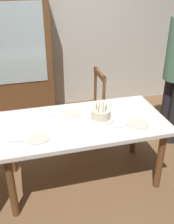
% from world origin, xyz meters
% --- Properties ---
extents(ground, '(6.40, 6.40, 0.00)m').
position_xyz_m(ground, '(0.00, 0.00, 0.00)').
color(ground, brown).
extents(back_wall, '(6.40, 0.10, 2.60)m').
position_xyz_m(back_wall, '(0.00, 1.85, 1.30)').
color(back_wall, beige).
rests_on(back_wall, ground).
extents(dining_table, '(1.66, 0.85, 0.73)m').
position_xyz_m(dining_table, '(0.00, 0.00, 0.64)').
color(dining_table, white).
rests_on(dining_table, ground).
extents(birthday_cake, '(0.28, 0.28, 0.17)m').
position_xyz_m(birthday_cake, '(0.20, 0.01, 0.77)').
color(birthday_cake, silver).
rests_on(birthday_cake, dining_table).
extents(plate_near_celebrant, '(0.22, 0.22, 0.01)m').
position_xyz_m(plate_near_celebrant, '(-0.46, -0.19, 0.73)').
color(plate_near_celebrant, silver).
rests_on(plate_near_celebrant, dining_table).
extents(plate_far_side, '(0.22, 0.22, 0.01)m').
position_xyz_m(plate_far_side, '(-0.08, 0.19, 0.73)').
color(plate_far_side, silver).
rests_on(plate_far_side, dining_table).
extents(plate_near_guest, '(0.22, 0.22, 0.01)m').
position_xyz_m(plate_near_guest, '(0.50, -0.19, 0.73)').
color(plate_near_guest, silver).
rests_on(plate_near_guest, dining_table).
extents(fork_near_celebrant, '(0.18, 0.04, 0.01)m').
position_xyz_m(fork_near_celebrant, '(-0.62, -0.20, 0.73)').
color(fork_near_celebrant, silver).
rests_on(fork_near_celebrant, dining_table).
extents(fork_far_side, '(0.18, 0.05, 0.01)m').
position_xyz_m(fork_far_side, '(-0.24, 0.17, 0.73)').
color(fork_far_side, silver).
rests_on(fork_far_side, dining_table).
extents(fork_near_guest, '(0.18, 0.02, 0.01)m').
position_xyz_m(fork_near_guest, '(0.34, -0.20, 0.73)').
color(fork_near_guest, silver).
rests_on(fork_near_guest, dining_table).
extents(chair_spindle_back, '(0.44, 0.44, 0.95)m').
position_xyz_m(chair_spindle_back, '(0.24, 0.74, 0.46)').
color(chair_spindle_back, brown).
rests_on(chair_spindle_back, ground).
extents(china_cabinet, '(1.10, 0.45, 1.90)m').
position_xyz_m(china_cabinet, '(-0.63, 1.56, 0.95)').
color(china_cabinet, brown).
rests_on(china_cabinet, ground).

